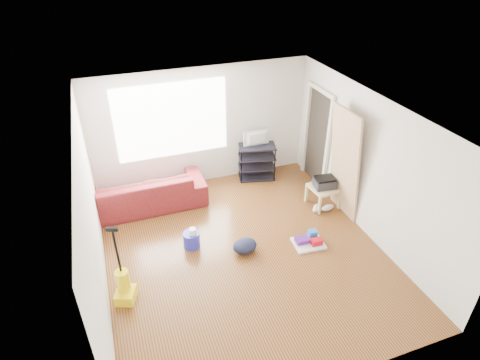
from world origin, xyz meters
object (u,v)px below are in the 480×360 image
object	(u,v)px
sofa	(147,206)
backpack	(245,251)
bucket	(192,246)
tv_stand	(257,161)
side_table	(324,190)
vacuum	(124,287)
cleaning_tray	(309,241)

from	to	relation	value
sofa	backpack	size ratio (longest dim) A/B	5.50
bucket	tv_stand	bearing A→B (deg)	42.58
side_table	vacuum	xyz separation A→B (m)	(-3.95, -1.13, -0.11)
sofa	vacuum	bearing A→B (deg)	74.13
sofa	backpack	world-z (taller)	sofa
bucket	backpack	size ratio (longest dim) A/B	0.67
bucket	cleaning_tray	world-z (taller)	cleaning_tray
side_table	vacuum	distance (m)	4.11
cleaning_tray	tv_stand	bearing A→B (deg)	90.83
side_table	bucket	world-z (taller)	side_table
tv_stand	side_table	size ratio (longest dim) A/B	1.55
sofa	bucket	size ratio (longest dim) A/B	8.17
sofa	tv_stand	world-z (taller)	tv_stand
tv_stand	cleaning_tray	world-z (taller)	tv_stand
cleaning_tray	backpack	xyz separation A→B (m)	(-1.12, 0.20, -0.06)
sofa	cleaning_tray	xyz separation A→B (m)	(2.49, -2.11, 0.06)
tv_stand	vacuum	bearing A→B (deg)	-127.21
sofa	side_table	distance (m)	3.51
side_table	cleaning_tray	size ratio (longest dim) A/B	1.00
sofa	tv_stand	bearing A→B (deg)	-173.73
sofa	bucket	xyz separation A→B (m)	(0.55, -1.48, 0.00)
side_table	bucket	size ratio (longest dim) A/B	1.95
side_table	tv_stand	bearing A→B (deg)	120.73
cleaning_tray	backpack	distance (m)	1.14
sofa	backpack	bearing A→B (deg)	125.66
side_table	vacuum	size ratio (longest dim) A/B	0.43
bucket	vacuum	bearing A→B (deg)	-146.31
sofa	cleaning_tray	distance (m)	3.27
side_table	backpack	size ratio (longest dim) A/B	1.31
side_table	bucket	xyz separation A→B (m)	(-2.75, -0.33, -0.35)
side_table	bucket	distance (m)	2.79
side_table	cleaning_tray	bearing A→B (deg)	-130.01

